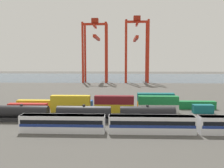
{
  "coord_description": "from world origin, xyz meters",
  "views": [
    {
      "loc": [
        0.48,
        -76.05,
        16.37
      ],
      "look_at": [
        -3.64,
        27.53,
        5.82
      ],
      "focal_mm": 39.02,
      "sensor_mm": 36.0,
      "label": 1
    }
  ],
  "objects_px": {
    "gantry_crane_west": "(95,44)",
    "shipping_container_5": "(158,109)",
    "shipping_container_13": "(197,105)",
    "freight_tank_row": "(84,114)",
    "gantry_crane_central": "(136,43)",
    "passenger_train": "(152,124)"
  },
  "relations": [
    {
      "from": "shipping_container_13",
      "to": "gantry_crane_west",
      "type": "distance_m",
      "value": 109.55
    },
    {
      "from": "shipping_container_5",
      "to": "shipping_container_13",
      "type": "height_order",
      "value": "same"
    },
    {
      "from": "shipping_container_13",
      "to": "gantry_crane_central",
      "type": "xyz_separation_m",
      "value": [
        -14.33,
        97.28,
        26.65
      ]
    },
    {
      "from": "gantry_crane_central",
      "to": "shipping_container_5",
      "type": "bearing_deg",
      "value": -89.61
    },
    {
      "from": "shipping_container_13",
      "to": "gantry_crane_central",
      "type": "distance_m",
      "value": 101.88
    },
    {
      "from": "gantry_crane_central",
      "to": "gantry_crane_west",
      "type": "bearing_deg",
      "value": -179.23
    },
    {
      "from": "freight_tank_row",
      "to": "gantry_crane_central",
      "type": "height_order",
      "value": "gantry_crane_central"
    },
    {
      "from": "gantry_crane_west",
      "to": "gantry_crane_central",
      "type": "bearing_deg",
      "value": 0.77
    },
    {
      "from": "shipping_container_13",
      "to": "gantry_crane_west",
      "type": "relative_size",
      "value": 0.27
    },
    {
      "from": "freight_tank_row",
      "to": "gantry_crane_west",
      "type": "xyz_separation_m",
      "value": [
        -9.15,
        114.9,
        25.3
      ]
    },
    {
      "from": "passenger_train",
      "to": "gantry_crane_west",
      "type": "height_order",
      "value": "gantry_crane_west"
    },
    {
      "from": "shipping_container_5",
      "to": "gantry_crane_central",
      "type": "xyz_separation_m",
      "value": [
        -0.7,
        103.66,
        26.65
      ]
    },
    {
      "from": "passenger_train",
      "to": "freight_tank_row",
      "type": "height_order",
      "value": "freight_tank_row"
    },
    {
      "from": "shipping_container_5",
      "to": "gantry_crane_central",
      "type": "distance_m",
      "value": 107.03
    },
    {
      "from": "freight_tank_row",
      "to": "shipping_container_13",
      "type": "bearing_deg",
      "value": 27.39
    },
    {
      "from": "shipping_container_5",
      "to": "gantry_crane_west",
      "type": "xyz_separation_m",
      "value": [
        -30.29,
        103.26,
        26.18
      ]
    },
    {
      "from": "gantry_crane_west",
      "to": "shipping_container_5",
      "type": "bearing_deg",
      "value": -73.65
    },
    {
      "from": "freight_tank_row",
      "to": "gantry_crane_west",
      "type": "height_order",
      "value": "gantry_crane_west"
    },
    {
      "from": "freight_tank_row",
      "to": "gantry_crane_central",
      "type": "xyz_separation_m",
      "value": [
        20.43,
        115.3,
        25.78
      ]
    },
    {
      "from": "freight_tank_row",
      "to": "shipping_container_5",
      "type": "distance_m",
      "value": 24.15
    },
    {
      "from": "shipping_container_5",
      "to": "gantry_crane_central",
      "type": "relative_size",
      "value": 0.26
    },
    {
      "from": "shipping_container_5",
      "to": "passenger_train",
      "type": "bearing_deg",
      "value": -102.31
    }
  ]
}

